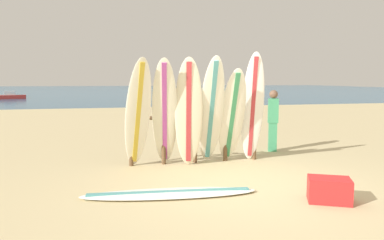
# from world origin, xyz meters

# --- Properties ---
(ground_plane) EXTENTS (120.00, 120.00, 0.00)m
(ground_plane) POSITION_xyz_m (0.00, 0.00, 0.00)
(ground_plane) COLOR #CCB784
(ocean_water) EXTENTS (120.00, 80.00, 0.01)m
(ocean_water) POSITION_xyz_m (0.00, 58.00, 0.00)
(ocean_water) COLOR #1E5984
(ocean_water) RESTS_ON ground
(surfboard_rack) EXTENTS (2.86, 0.09, 1.15)m
(surfboard_rack) POSITION_xyz_m (-0.46, 2.00, 0.70)
(surfboard_rack) COLOR brown
(surfboard_rack) RESTS_ON ground
(surfboard_leaning_far_left) EXTENTS (0.65, 1.02, 2.23)m
(surfboard_leaning_far_left) POSITION_xyz_m (-1.71, 1.62, 1.12)
(surfboard_leaning_far_left) COLOR white
(surfboard_leaning_far_left) RESTS_ON ground
(surfboard_leaning_left) EXTENTS (0.66, 1.11, 2.23)m
(surfboard_leaning_left) POSITION_xyz_m (-1.17, 1.68, 1.11)
(surfboard_leaning_left) COLOR silver
(surfboard_leaning_left) RESTS_ON ground
(surfboard_leaning_center_left) EXTENTS (0.66, 0.68, 2.25)m
(surfboard_leaning_center_left) POSITION_xyz_m (-0.69, 1.57, 1.12)
(surfboard_leaning_center_left) COLOR beige
(surfboard_leaning_center_left) RESTS_ON ground
(surfboard_leaning_center) EXTENTS (0.60, 1.12, 2.27)m
(surfboard_leaning_center) POSITION_xyz_m (-0.20, 1.63, 1.14)
(surfboard_leaning_center) COLOR white
(surfboard_leaning_center) RESTS_ON ground
(surfboard_leaning_center_right) EXTENTS (0.60, 0.99, 2.04)m
(surfboard_leaning_center_right) POSITION_xyz_m (0.27, 1.69, 1.02)
(surfboard_leaning_center_right) COLOR white
(surfboard_leaning_center_right) RESTS_ON ground
(surfboard_leaning_right) EXTENTS (0.60, 0.73, 2.38)m
(surfboard_leaning_right) POSITION_xyz_m (0.76, 1.74, 1.19)
(surfboard_leaning_right) COLOR white
(surfboard_leaning_right) RESTS_ON ground
(surfboard_lying_on_sand) EXTENTS (2.79, 0.81, 0.08)m
(surfboard_lying_on_sand) POSITION_xyz_m (-1.37, -0.12, 0.04)
(surfboard_lying_on_sand) COLOR white
(surfboard_lying_on_sand) RESTS_ON ground
(beachgoer_standing) EXTENTS (0.28, 0.23, 1.54)m
(beachgoer_standing) POSITION_xyz_m (1.73, 2.75, 0.85)
(beachgoer_standing) COLOR #3F9966
(beachgoer_standing) RESTS_ON ground
(small_boat_offshore) EXTENTS (2.82, 1.47, 0.71)m
(small_boat_offshore) POSITION_xyz_m (-11.25, 30.81, 0.26)
(small_boat_offshore) COLOR #B22D28
(small_boat_offshore) RESTS_ON ocean_water
(cooler_box) EXTENTS (0.71, 0.62, 0.36)m
(cooler_box) POSITION_xyz_m (0.88, -0.93, 0.18)
(cooler_box) COLOR red
(cooler_box) RESTS_ON ground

